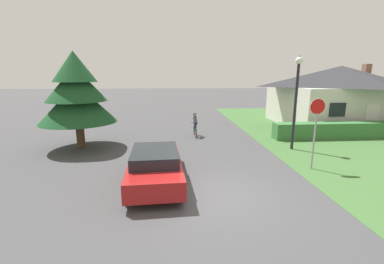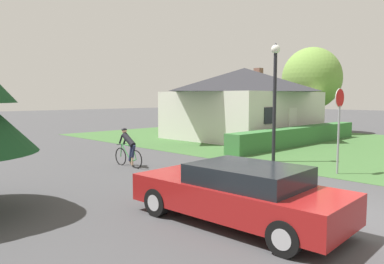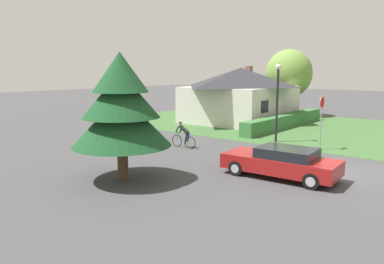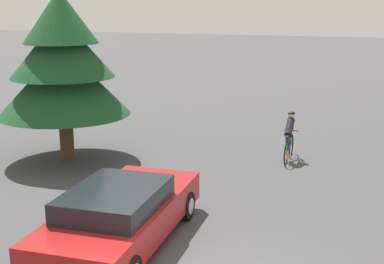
# 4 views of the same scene
# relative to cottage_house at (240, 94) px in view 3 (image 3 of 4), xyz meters

# --- Properties ---
(ground_plane) EXTENTS (140.00, 140.00, 0.00)m
(ground_plane) POSITION_rel_cottage_house_xyz_m (-11.71, -11.88, -2.35)
(ground_plane) COLOR #424244
(grass_verge_right) EXTENTS (16.00, 36.00, 0.01)m
(grass_verge_right) POSITION_rel_cottage_house_xyz_m (-0.10, -7.88, -2.34)
(grass_verge_right) COLOR #3D6633
(grass_verge_right) RESTS_ON ground
(cottage_house) EXTENTS (9.79, 7.88, 4.71)m
(cottage_house) POSITION_rel_cottage_house_xyz_m (0.00, 0.00, 0.00)
(cottage_house) COLOR beige
(cottage_house) RESTS_ON ground
(hedge_row) EXTENTS (11.84, 0.90, 0.98)m
(hedge_row) POSITION_rel_cottage_house_xyz_m (-0.99, -4.65, -1.86)
(hedge_row) COLOR #387038
(hedge_row) RESTS_ON ground
(sedan_left_lane) EXTENTS (2.06, 4.71, 1.26)m
(sedan_left_lane) POSITION_rel_cottage_house_xyz_m (-13.72, -10.46, -1.71)
(sedan_left_lane) COLOR maroon
(sedan_left_lane) RESTS_ON ground
(cyclist) EXTENTS (0.44, 1.69, 1.48)m
(cyclist) POSITION_rel_cottage_house_xyz_m (-11.65, -3.52, -1.64)
(cyclist) COLOR black
(cyclist) RESTS_ON ground
(stop_sign) EXTENTS (0.65, 0.07, 2.93)m
(stop_sign) POSITION_rel_cottage_house_xyz_m (-7.32, -9.68, -0.32)
(stop_sign) COLOR gray
(stop_sign) RESTS_ON ground
(street_lamp) EXTENTS (0.36, 0.36, 4.78)m
(street_lamp) POSITION_rel_cottage_house_xyz_m (-6.81, -6.78, 0.73)
(street_lamp) COLOR black
(street_lamp) RESTS_ON ground
(conifer_tall_near) EXTENTS (3.88, 3.88, 5.03)m
(conifer_tall_near) POSITION_rel_cottage_house_xyz_m (-17.98, -5.71, 0.60)
(conifer_tall_near) COLOR #4C3823
(conifer_tall_near) RESTS_ON ground
(deciduous_tree_right) EXTENTS (4.30, 4.30, 6.26)m
(deciduous_tree_right) POSITION_rel_cottage_house_xyz_m (5.92, -1.62, 1.65)
(deciduous_tree_right) COLOR #4C3823
(deciduous_tree_right) RESTS_ON ground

